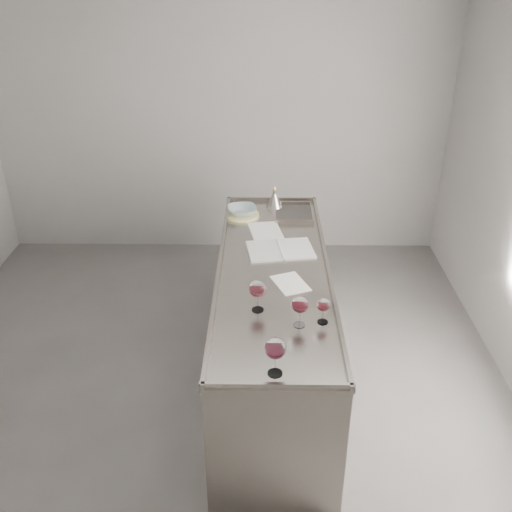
{
  "coord_description": "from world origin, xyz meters",
  "views": [
    {
      "loc": [
        0.42,
        -3.05,
        2.84
      ],
      "look_at": [
        0.38,
        0.33,
        1.02
      ],
      "focal_mm": 40.0,
      "sensor_mm": 36.0,
      "label": 1
    }
  ],
  "objects_px": {
    "wine_glass_right": "(300,305)",
    "wine_funnel": "(274,200)",
    "counter": "(273,326)",
    "ceramic_bowl": "(242,210)",
    "wine_glass_small": "(324,306)",
    "notebook": "(280,250)",
    "wine_glass_middle": "(275,349)",
    "wine_glass_left": "(258,289)"
  },
  "relations": [
    {
      "from": "wine_glass_right",
      "to": "wine_funnel",
      "type": "relative_size",
      "value": 0.95
    },
    {
      "from": "counter",
      "to": "ceramic_bowl",
      "type": "relative_size",
      "value": 10.37
    },
    {
      "from": "wine_glass_small",
      "to": "notebook",
      "type": "height_order",
      "value": "wine_glass_small"
    },
    {
      "from": "wine_glass_small",
      "to": "ceramic_bowl",
      "type": "height_order",
      "value": "wine_glass_small"
    },
    {
      "from": "wine_glass_small",
      "to": "notebook",
      "type": "xyz_separation_m",
      "value": [
        -0.22,
        0.89,
        -0.11
      ]
    },
    {
      "from": "ceramic_bowl",
      "to": "wine_glass_right",
      "type": "bearing_deg",
      "value": -76.01
    },
    {
      "from": "wine_glass_left",
      "to": "ceramic_bowl",
      "type": "xyz_separation_m",
      "value": [
        -0.14,
        1.37,
        -0.1
      ]
    },
    {
      "from": "wine_glass_left",
      "to": "notebook",
      "type": "distance_m",
      "value": 0.8
    },
    {
      "from": "wine_glass_left",
      "to": "wine_funnel",
      "type": "xyz_separation_m",
      "value": [
        0.12,
        1.56,
        -0.08
      ]
    },
    {
      "from": "counter",
      "to": "ceramic_bowl",
      "type": "distance_m",
      "value": 1.04
    },
    {
      "from": "wine_glass_middle",
      "to": "wine_funnel",
      "type": "distance_m",
      "value": 2.15
    },
    {
      "from": "wine_glass_middle",
      "to": "ceramic_bowl",
      "type": "xyz_separation_m",
      "value": [
        -0.23,
        1.95,
        -0.11
      ]
    },
    {
      "from": "wine_glass_small",
      "to": "notebook",
      "type": "relative_size",
      "value": 0.32
    },
    {
      "from": "wine_glass_left",
      "to": "notebook",
      "type": "relative_size",
      "value": 0.4
    },
    {
      "from": "wine_glass_small",
      "to": "notebook",
      "type": "bearing_deg",
      "value": 103.96
    },
    {
      "from": "wine_glass_right",
      "to": "wine_glass_middle",
      "type": "bearing_deg",
      "value": -109.05
    },
    {
      "from": "wine_glass_middle",
      "to": "wine_funnel",
      "type": "height_order",
      "value": "wine_glass_middle"
    },
    {
      "from": "wine_glass_small",
      "to": "counter",
      "type": "bearing_deg",
      "value": 113.8
    },
    {
      "from": "counter",
      "to": "wine_funnel",
      "type": "xyz_separation_m",
      "value": [
        0.02,
        1.06,
        0.53
      ]
    },
    {
      "from": "notebook",
      "to": "wine_funnel",
      "type": "distance_m",
      "value": 0.8
    },
    {
      "from": "counter",
      "to": "notebook",
      "type": "relative_size",
      "value": 4.78
    },
    {
      "from": "wine_glass_small",
      "to": "ceramic_bowl",
      "type": "xyz_separation_m",
      "value": [
        -0.52,
        1.5,
        -0.06
      ]
    },
    {
      "from": "wine_funnel",
      "to": "counter",
      "type": "bearing_deg",
      "value": -91.14
    },
    {
      "from": "wine_funnel",
      "to": "wine_glass_right",
      "type": "bearing_deg",
      "value": -86.11
    },
    {
      "from": "counter",
      "to": "notebook",
      "type": "distance_m",
      "value": 0.55
    },
    {
      "from": "wine_glass_left",
      "to": "wine_funnel",
      "type": "height_order",
      "value": "wine_glass_left"
    },
    {
      "from": "ceramic_bowl",
      "to": "wine_glass_middle",
      "type": "bearing_deg",
      "value": -83.18
    },
    {
      "from": "counter",
      "to": "wine_glass_right",
      "type": "relative_size",
      "value": 12.61
    },
    {
      "from": "notebook",
      "to": "counter",
      "type": "bearing_deg",
      "value": -109.68
    },
    {
      "from": "notebook",
      "to": "ceramic_bowl",
      "type": "distance_m",
      "value": 0.67
    },
    {
      "from": "wine_glass_middle",
      "to": "ceramic_bowl",
      "type": "height_order",
      "value": "wine_glass_middle"
    },
    {
      "from": "wine_glass_middle",
      "to": "ceramic_bowl",
      "type": "bearing_deg",
      "value": 96.82
    },
    {
      "from": "counter",
      "to": "wine_glass_small",
      "type": "relative_size",
      "value": 15.08
    },
    {
      "from": "wine_glass_left",
      "to": "notebook",
      "type": "height_order",
      "value": "wine_glass_left"
    },
    {
      "from": "notebook",
      "to": "ceramic_bowl",
      "type": "relative_size",
      "value": 2.17
    },
    {
      "from": "wine_glass_middle",
      "to": "wine_glass_left",
      "type": "bearing_deg",
      "value": 99.14
    },
    {
      "from": "ceramic_bowl",
      "to": "wine_funnel",
      "type": "bearing_deg",
      "value": 35.85
    },
    {
      "from": "wine_glass_left",
      "to": "wine_funnel",
      "type": "relative_size",
      "value": 1.01
    },
    {
      "from": "counter",
      "to": "wine_funnel",
      "type": "bearing_deg",
      "value": 88.86
    },
    {
      "from": "wine_glass_middle",
      "to": "wine_glass_small",
      "type": "bearing_deg",
      "value": 58.21
    },
    {
      "from": "counter",
      "to": "wine_funnel",
      "type": "relative_size",
      "value": 11.99
    },
    {
      "from": "wine_glass_right",
      "to": "notebook",
      "type": "distance_m",
      "value": 0.94
    }
  ]
}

